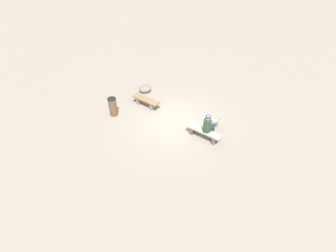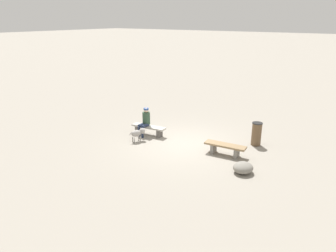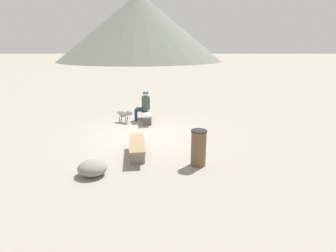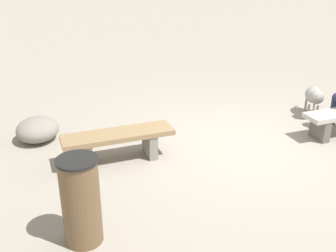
{
  "view_description": "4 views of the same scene",
  "coord_description": "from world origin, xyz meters",
  "px_view_note": "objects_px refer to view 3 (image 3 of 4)",
  "views": [
    {
      "loc": [
        6.41,
        -7.39,
        7.37
      ],
      "look_at": [
        0.74,
        -1.21,
        0.77
      ],
      "focal_mm": 26.48,
      "sensor_mm": 36.0,
      "label": 1
    },
    {
      "loc": [
        -6.61,
        10.49,
        5.08
      ],
      "look_at": [
        0.49,
        0.37,
        0.8
      ],
      "focal_mm": 33.74,
      "sensor_mm": 36.0,
      "label": 2
    },
    {
      "loc": [
        -9.29,
        -0.73,
        3.07
      ],
      "look_at": [
        -1.56,
        -0.88,
        0.8
      ],
      "focal_mm": 29.15,
      "sensor_mm": 36.0,
      "label": 3
    },
    {
      "loc": [
        -2.6,
        -5.3,
        2.88
      ],
      "look_at": [
        -1.43,
        -0.77,
        0.82
      ],
      "focal_mm": 43.96,
      "sensor_mm": 36.0,
      "label": 4
    }
  ],
  "objects_px": {
    "trash_bin": "(199,148)",
    "boulder": "(92,168)",
    "seated_person": "(144,104)",
    "bench_right": "(146,115)",
    "bench_left": "(137,146)",
    "dog": "(125,113)"
  },
  "relations": [
    {
      "from": "bench_right",
      "to": "trash_bin",
      "type": "distance_m",
      "value": 4.72
    },
    {
      "from": "bench_left",
      "to": "bench_right",
      "type": "bearing_deg",
      "value": -6.47
    },
    {
      "from": "bench_right",
      "to": "boulder",
      "type": "xyz_separation_m",
      "value": [
        -4.96,
        1.04,
        -0.11
      ]
    },
    {
      "from": "boulder",
      "to": "seated_person",
      "type": "bearing_deg",
      "value": -10.59
    },
    {
      "from": "seated_person",
      "to": "boulder",
      "type": "bearing_deg",
      "value": 167.77
    },
    {
      "from": "dog",
      "to": "bench_left",
      "type": "bearing_deg",
      "value": -54.82
    },
    {
      "from": "seated_person",
      "to": "trash_bin",
      "type": "bearing_deg",
      "value": -160.71
    },
    {
      "from": "bench_right",
      "to": "boulder",
      "type": "relative_size",
      "value": 2.26
    },
    {
      "from": "trash_bin",
      "to": "bench_right",
      "type": "bearing_deg",
      "value": 20.33
    },
    {
      "from": "bench_left",
      "to": "trash_bin",
      "type": "height_order",
      "value": "trash_bin"
    },
    {
      "from": "seated_person",
      "to": "boulder",
      "type": "height_order",
      "value": "seated_person"
    },
    {
      "from": "bench_left",
      "to": "dog",
      "type": "bearing_deg",
      "value": 6.85
    },
    {
      "from": "bench_right",
      "to": "seated_person",
      "type": "bearing_deg",
      "value": 35.01
    },
    {
      "from": "bench_right",
      "to": "trash_bin",
      "type": "height_order",
      "value": "trash_bin"
    },
    {
      "from": "dog",
      "to": "trash_bin",
      "type": "xyz_separation_m",
      "value": [
        -4.31,
        -2.51,
        0.11
      ]
    },
    {
      "from": "seated_person",
      "to": "bench_left",
      "type": "bearing_deg",
      "value": 179.13
    },
    {
      "from": "trash_bin",
      "to": "boulder",
      "type": "distance_m",
      "value": 2.75
    },
    {
      "from": "bench_right",
      "to": "trash_bin",
      "type": "bearing_deg",
      "value": -165.49
    },
    {
      "from": "seated_person",
      "to": "trash_bin",
      "type": "height_order",
      "value": "seated_person"
    },
    {
      "from": "bench_right",
      "to": "dog",
      "type": "xyz_separation_m",
      "value": [
        -0.11,
        0.87,
        0.08
      ]
    },
    {
      "from": "bench_left",
      "to": "trash_bin",
      "type": "relative_size",
      "value": 1.67
    },
    {
      "from": "bench_left",
      "to": "bench_right",
      "type": "distance_m",
      "value": 3.8
    }
  ]
}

